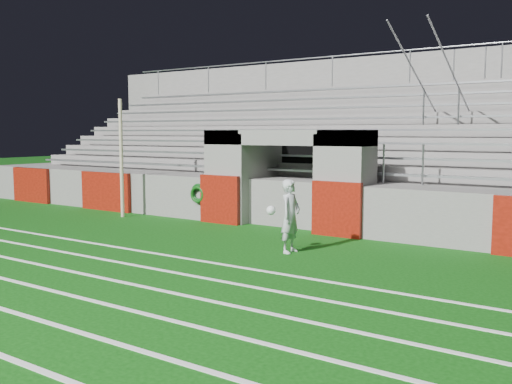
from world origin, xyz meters
The scene contains 5 objects.
ground centered at (0.00, 0.00, 0.00)m, with size 90.00×90.00×0.00m, color #0B440B.
field_post centered at (-5.00, 2.27, 1.76)m, with size 0.11×0.11×3.53m, color beige.
stadium_structure centered at (0.00, 7.97, 1.49)m, with size 26.00×8.48×5.42m.
goalkeeper_with_ball centered at (1.82, 0.69, 0.78)m, with size 0.64×0.60×1.56m.
hose_coil centered at (-2.58, 2.93, 0.80)m, with size 0.53×0.15×0.56m.
Camera 1 is at (7.92, -9.54, 2.54)m, focal length 40.00 mm.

